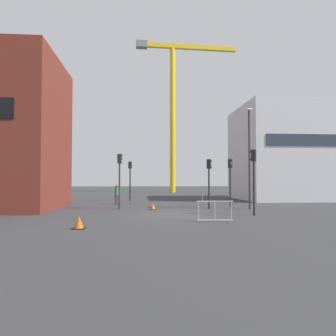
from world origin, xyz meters
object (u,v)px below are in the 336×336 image
object	(u,v)px
traffic_light_verge	(120,172)
traffic_cone_on_verge	(79,223)
construction_crane	(175,94)
pedestrian_walking	(117,193)
traffic_light_crosswalk	(209,175)
streetlamp_tall	(249,152)
traffic_light_island	(130,174)
traffic_light_far	(254,171)
traffic_light_median	(230,175)
traffic_cone_striped	(153,207)

from	to	relation	value
traffic_light_verge	traffic_cone_on_verge	size ratio (longest dim) A/B	7.22
construction_crane	pedestrian_walking	distance (m)	30.33
traffic_light_verge	traffic_light_crosswalk	size ratio (longest dim) A/B	1.10
construction_crane	streetlamp_tall	xyz separation A→B (m)	(2.37, -30.36, -12.13)
traffic_light_island	traffic_light_far	distance (m)	15.81
traffic_light_median	traffic_light_verge	world-z (taller)	traffic_light_verge
traffic_light_far	traffic_light_crosswalk	bearing A→B (deg)	112.81
streetlamp_tall	traffic_cone_striped	size ratio (longest dim) A/B	15.90
construction_crane	traffic_light_island	distance (m)	25.51
traffic_light_crosswalk	pedestrian_walking	size ratio (longest dim) A/B	2.18
traffic_light_island	traffic_cone_on_verge	xyz separation A→B (m)	(-1.57, -18.15, -2.40)
traffic_light_crosswalk	pedestrian_walking	bearing A→B (deg)	145.79
traffic_light_crosswalk	traffic_cone_on_verge	size ratio (longest dim) A/B	6.54
traffic_light_median	traffic_light_far	world-z (taller)	traffic_light_far
traffic_light_far	traffic_cone_on_verge	distance (m)	10.77
traffic_light_island	traffic_light_median	xyz separation A→B (m)	(8.07, -7.95, -0.12)
traffic_light_island	traffic_light_median	distance (m)	11.33
construction_crane	traffic_light_crosswalk	world-z (taller)	construction_crane
traffic_light_far	traffic_light_verge	world-z (taller)	traffic_light_verge
pedestrian_walking	traffic_light_far	bearing A→B (deg)	-45.81
pedestrian_walking	traffic_cone_on_verge	world-z (taller)	pedestrian_walking
construction_crane	traffic_cone_striped	bearing A→B (deg)	-98.78
streetlamp_tall	traffic_light_verge	bearing A→B (deg)	174.53
streetlamp_tall	traffic_light_far	size ratio (longest dim) A/B	1.81
traffic_light_verge	traffic_cone_on_verge	bearing A→B (deg)	-97.03
traffic_light_median	traffic_light_verge	distance (m)	8.56
construction_crane	streetlamp_tall	size ratio (longest dim) A/B	3.48
streetlamp_tall	pedestrian_walking	distance (m)	11.72
pedestrian_walking	traffic_cone_striped	world-z (taller)	pedestrian_walking
streetlamp_tall	traffic_light_far	distance (m)	4.26
traffic_light_far	traffic_cone_on_verge	xyz separation A→B (m)	(-9.49, -4.47, -2.41)
traffic_light_island	traffic_light_crosswalk	world-z (taller)	traffic_light_island
streetlamp_tall	traffic_light_median	size ratio (longest dim) A/B	1.91
construction_crane	pedestrian_walking	bearing A→B (deg)	-106.82
streetlamp_tall	traffic_light_crosswalk	distance (m)	3.39
traffic_light_crosswalk	traffic_light_island	bearing A→B (deg)	123.13
traffic_light_island	traffic_light_verge	distance (m)	8.96
construction_crane	traffic_light_island	world-z (taller)	construction_crane
traffic_light_verge	traffic_cone_striped	world-z (taller)	traffic_light_verge
traffic_light_verge	traffic_light_crosswalk	world-z (taller)	traffic_light_verge
traffic_cone_on_verge	streetlamp_tall	bearing A→B (deg)	38.23
construction_crane	traffic_cone_on_verge	world-z (taller)	construction_crane
traffic_light_crosswalk	traffic_light_verge	bearing A→B (deg)	176.57
pedestrian_walking	streetlamp_tall	bearing A→B (deg)	-28.13
traffic_light_median	pedestrian_walking	bearing A→B (deg)	159.31
traffic_light_median	traffic_cone_striped	distance (m)	6.66
traffic_cone_striped	streetlamp_tall	bearing A→B (deg)	-4.21
traffic_light_crosswalk	traffic_cone_striped	bearing A→B (deg)	179.93
traffic_light_island	traffic_light_crosswalk	xyz separation A→B (m)	(6.10, -9.34, -0.19)
construction_crane	traffic_light_verge	world-z (taller)	construction_crane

